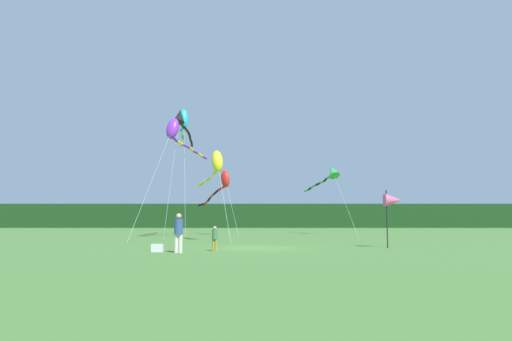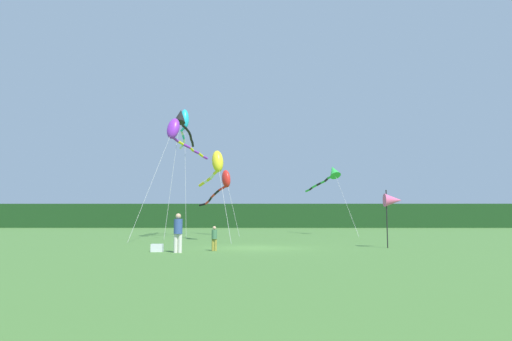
% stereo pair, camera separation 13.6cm
% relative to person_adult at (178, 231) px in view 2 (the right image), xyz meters
% --- Properties ---
extents(ground_plane, '(120.00, 120.00, 0.00)m').
position_rel_person_adult_xyz_m(ground_plane, '(3.47, 3.22, -0.98)').
color(ground_plane, '#477533').
extents(distant_treeline, '(108.00, 3.74, 3.53)m').
position_rel_person_adult_xyz_m(distant_treeline, '(3.47, 48.22, 0.78)').
color(distant_treeline, '#193D19').
rests_on(distant_treeline, ground).
extents(person_adult, '(0.39, 0.39, 1.76)m').
position_rel_person_adult_xyz_m(person_adult, '(0.00, 0.00, 0.00)').
color(person_adult, silver).
rests_on(person_adult, ground).
extents(person_child, '(0.26, 0.26, 1.17)m').
position_rel_person_adult_xyz_m(person_child, '(1.53, 1.12, -0.33)').
color(person_child, olive).
rests_on(person_child, ground).
extents(cooler_box, '(0.53, 0.34, 0.36)m').
position_rel_person_adult_xyz_m(cooler_box, '(-1.05, 0.56, -0.81)').
color(cooler_box, silver).
rests_on(cooler_box, ground).
extents(banner_flag_pole, '(0.90, 0.70, 3.02)m').
position_rel_person_adult_xyz_m(banner_flag_pole, '(10.68, 3.26, 1.47)').
color(banner_flag_pole, black).
rests_on(banner_flag_pole, ground).
extents(kite_green, '(3.34, 9.79, 6.45)m').
position_rel_person_adult_xyz_m(kite_green, '(10.28, 21.01, 4.55)').
color(kite_green, '#B2B2B2').
rests_on(kite_green, ground).
extents(kite_black, '(1.11, 7.36, 10.23)m').
position_rel_person_adult_xyz_m(kite_black, '(-2.51, 15.04, 8.38)').
color(kite_black, '#B2B2B2').
rests_on(kite_black, ground).
extents(kite_cyan, '(1.97, 7.64, 10.55)m').
position_rel_person_adult_xyz_m(kite_cyan, '(-2.56, 16.71, 8.40)').
color(kite_cyan, '#B2B2B2').
rests_on(kite_cyan, ground).
extents(kite_red, '(4.29, 6.96, 5.83)m').
position_rel_person_adult_xyz_m(kite_red, '(0.52, 19.49, 3.65)').
color(kite_red, '#B2B2B2').
rests_on(kite_red, ground).
extents(kite_yellow, '(2.76, 5.59, 6.13)m').
position_rel_person_adult_xyz_m(kite_yellow, '(0.82, 9.55, 4.15)').
color(kite_yellow, '#B2B2B2').
rests_on(kite_yellow, ground).
extents(kite_purple, '(3.91, 10.06, 9.10)m').
position_rel_person_adult_xyz_m(kite_purple, '(-2.59, 13.20, 7.00)').
color(kite_purple, '#B2B2B2').
rests_on(kite_purple, ground).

